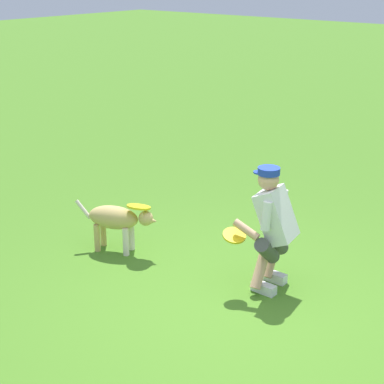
{
  "coord_description": "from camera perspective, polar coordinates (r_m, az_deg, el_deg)",
  "views": [
    {
      "loc": [
        -2.99,
        4.39,
        3.16
      ],
      "look_at": [
        0.89,
        -0.36,
        0.9
      ],
      "focal_mm": 58.06,
      "sensor_mm": 36.0,
      "label": 1
    }
  ],
  "objects": [
    {
      "name": "person",
      "position": [
        6.28,
        7.38,
        -3.04
      ],
      "size": [
        0.56,
        0.66,
        1.29
      ],
      "rotation": [
        0.0,
        0.0,
        0.16
      ],
      "color": "silver",
      "rests_on": "ground_plane"
    },
    {
      "name": "frisbee_held",
      "position": [
        6.23,
        3.91,
        -4.0
      ],
      "size": [
        0.25,
        0.26,
        0.13
      ],
      "primitive_type": "cylinder",
      "rotation": [
        -0.21,
        -0.24,
        0.14
      ],
      "color": "yellow",
      "rests_on": "person"
    },
    {
      "name": "ground_plane",
      "position": [
        6.18,
        4.31,
        -10.59
      ],
      "size": [
        60.0,
        60.0,
        0.0
      ],
      "primitive_type": "plane",
      "color": "#487D23"
    },
    {
      "name": "dog",
      "position": [
        7.2,
        -6.87,
        -2.54
      ],
      "size": [
        0.98,
        0.47,
        0.58
      ],
      "rotation": [
        0.0,
        0.0,
        3.51
      ],
      "color": "tan",
      "rests_on": "ground_plane"
    },
    {
      "name": "frisbee_flying",
      "position": [
        7.03,
        -4.92,
        -1.37
      ],
      "size": [
        0.39,
        0.38,
        0.11
      ],
      "primitive_type": "cylinder",
      "rotation": [
        -0.15,
        0.16,
        4.03
      ],
      "color": "yellow"
    }
  ]
}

